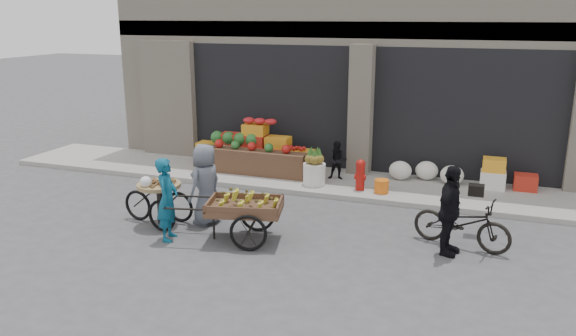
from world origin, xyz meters
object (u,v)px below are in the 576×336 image
(cyclist, at_px, (450,211))
(banana_cart, at_px, (242,205))
(vendor_grey, at_px, (205,184))
(orange_bucket, at_px, (382,186))
(pineapple_bin, at_px, (314,174))
(bicycle, at_px, (462,223))
(vendor_woman, at_px, (167,199))
(tricycle_cart, at_px, (159,197))
(seated_person, at_px, (338,160))
(fire_hydrant, at_px, (360,173))

(cyclist, bearing_deg, banana_cart, 114.29)
(vendor_grey, relative_size, cyclist, 1.02)
(orange_bucket, bearing_deg, vendor_grey, -137.14)
(pineapple_bin, bearing_deg, bicycle, -34.47)
(pineapple_bin, distance_m, vendor_woman, 4.12)
(vendor_woman, xyz_separation_m, cyclist, (4.82, 1.03, 0.02))
(vendor_woman, relative_size, tricycle_cart, 1.06)
(seated_person, bearing_deg, fire_hydrant, -52.88)
(seated_person, distance_m, vendor_woman, 4.82)
(banana_cart, relative_size, tricycle_cart, 1.64)
(pineapple_bin, height_order, banana_cart, banana_cart)
(orange_bucket, bearing_deg, seated_person, 149.74)
(pineapple_bin, xyz_separation_m, vendor_woman, (-1.59, -3.78, 0.39))
(vendor_grey, bearing_deg, orange_bucket, 147.19)
(banana_cart, bearing_deg, vendor_grey, 138.22)
(orange_bucket, bearing_deg, tricycle_cart, -140.45)
(fire_hydrant, xyz_separation_m, banana_cart, (-1.41, -3.33, 0.18))
(fire_hydrant, distance_m, vendor_grey, 3.70)
(banana_cart, distance_m, bicycle, 3.88)
(orange_bucket, distance_m, seated_person, 1.42)
(seated_person, xyz_separation_m, cyclist, (2.82, -3.35, 0.20))
(pineapple_bin, distance_m, bicycle, 4.16)
(banana_cart, distance_m, tricycle_cart, 1.85)
(orange_bucket, xyz_separation_m, bicycle, (1.82, -2.25, 0.18))
(banana_cart, bearing_deg, fire_hydrant, 54.09)
(vendor_grey, bearing_deg, vendor_woman, -0.80)
(seated_person, height_order, banana_cart, seated_person)
(fire_hydrant, height_order, seated_person, seated_person)
(pineapple_bin, distance_m, banana_cart, 3.41)
(pineapple_bin, bearing_deg, banana_cart, -95.20)
(orange_bucket, relative_size, vendor_woman, 0.21)
(vendor_woman, bearing_deg, vendor_grey, -30.06)
(pineapple_bin, bearing_deg, fire_hydrant, -2.60)
(pineapple_bin, xyz_separation_m, vendor_grey, (-1.33, -2.82, 0.43))
(fire_hydrant, bearing_deg, vendor_grey, -131.28)
(vendor_woman, bearing_deg, fire_hydrant, -50.75)
(pineapple_bin, distance_m, orange_bucket, 1.61)
(orange_bucket, bearing_deg, banana_cart, -120.16)
(seated_person, xyz_separation_m, vendor_woman, (-1.99, -4.38, 0.18))
(vendor_grey, bearing_deg, tricycle_cart, -51.10)
(vendor_grey, bearing_deg, fire_hydrant, 153.05)
(tricycle_cart, xyz_separation_m, vendor_grey, (0.81, 0.37, 0.23))
(fire_hydrant, height_order, vendor_grey, vendor_grey)
(fire_hydrant, xyz_separation_m, cyclist, (2.12, -2.70, 0.28))
(seated_person, bearing_deg, orange_bucket, -40.26)
(pineapple_bin, distance_m, fire_hydrant, 1.11)
(bicycle, bearing_deg, cyclist, 167.57)
(vendor_woman, xyz_separation_m, vendor_grey, (0.26, 0.96, 0.03))
(seated_person, bearing_deg, vendor_grey, -126.87)
(orange_bucket, relative_size, tricycle_cart, 0.22)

